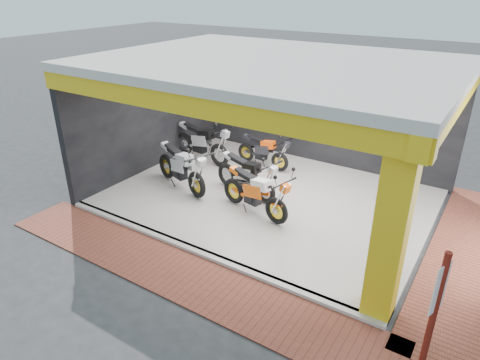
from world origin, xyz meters
name	(u,v)px	position (x,y,z in m)	size (l,w,h in m)	color
ground	(226,233)	(0.00, 0.00, 0.00)	(80.00, 80.00, 0.00)	#2D2D30
showroom_floor	(269,198)	(0.00, 2.00, 0.05)	(8.00, 6.00, 0.10)	silver
showroom_ceiling	(273,63)	(0.00, 2.00, 3.60)	(8.40, 6.40, 0.20)	beige
back_wall	(320,110)	(0.00, 5.10, 1.75)	(8.20, 0.20, 3.50)	black
left_wall	(151,113)	(-4.10, 2.00, 1.75)	(0.20, 6.20, 3.50)	black
corner_column	(391,229)	(3.75, -0.75, 1.75)	(0.50, 0.50, 3.50)	gold
header_beam_front	(193,104)	(0.00, -1.00, 3.30)	(8.40, 0.30, 0.40)	gold
header_beam_right	(456,99)	(4.00, 2.00, 3.30)	(0.30, 6.40, 0.40)	gold
floor_kerb	(200,252)	(0.00, -1.02, 0.05)	(8.00, 0.20, 0.10)	silver
paver_front	(176,272)	(0.00, -1.80, 0.01)	(9.00, 1.40, 0.03)	brown
paver_right	(464,255)	(4.80, 2.00, 0.01)	(1.40, 7.00, 0.03)	brown
signpost	(433,318)	(4.68, -1.91, 1.27)	(0.12, 0.32, 2.32)	maroon
moto_hero	(277,198)	(0.86, 0.83, 0.79)	(2.24, 0.83, 1.37)	#E95509
moto_row_a	(196,172)	(-1.55, 0.89, 0.84)	(2.42, 0.90, 1.48)	#ABAEB2
moto_row_b	(265,180)	(0.12, 1.59, 0.78)	(2.22, 0.82, 1.35)	#AAADB2
moto_row_c	(280,153)	(-0.53, 3.60, 0.70)	(1.97, 0.73, 1.20)	black
moto_row_d	(219,144)	(-2.26, 2.92, 0.84)	(2.43, 0.90, 1.48)	#999CA0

